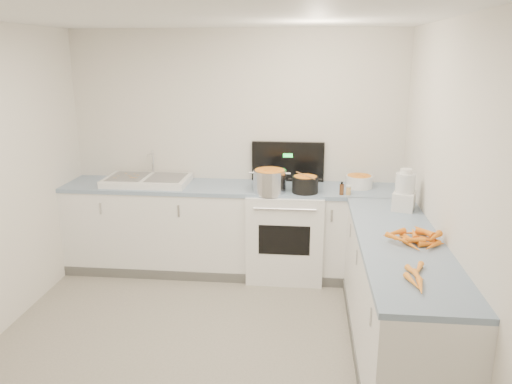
# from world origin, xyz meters

# --- Properties ---
(floor) EXTENTS (3.50, 4.00, 0.00)m
(floor) POSITION_xyz_m (0.00, 0.00, 0.00)
(floor) COLOR gray
(floor) RESTS_ON ground
(ceiling) EXTENTS (3.50, 4.00, 0.00)m
(ceiling) POSITION_xyz_m (0.00, 0.00, 2.50)
(ceiling) COLOR silver
(ceiling) RESTS_ON ground
(wall_back) EXTENTS (3.50, 0.00, 2.50)m
(wall_back) POSITION_xyz_m (0.00, 2.00, 1.25)
(wall_back) COLOR silver
(wall_back) RESTS_ON ground
(wall_right) EXTENTS (0.00, 4.00, 2.50)m
(wall_right) POSITION_xyz_m (1.75, 0.00, 1.25)
(wall_right) COLOR silver
(wall_right) RESTS_ON ground
(counter_back) EXTENTS (3.50, 0.62, 0.94)m
(counter_back) POSITION_xyz_m (0.00, 1.70, 0.47)
(counter_back) COLOR white
(counter_back) RESTS_ON ground
(counter_right) EXTENTS (0.62, 2.20, 0.94)m
(counter_right) POSITION_xyz_m (1.45, 0.30, 0.47)
(counter_right) COLOR white
(counter_right) RESTS_ON ground
(stove) EXTENTS (0.76, 0.65, 1.36)m
(stove) POSITION_xyz_m (0.55, 1.69, 0.47)
(stove) COLOR white
(stove) RESTS_ON ground
(sink) EXTENTS (0.86, 0.52, 0.31)m
(sink) POSITION_xyz_m (-0.90, 1.70, 0.98)
(sink) COLOR white
(sink) RESTS_ON counter_back
(steel_pot) EXTENTS (0.40, 0.40, 0.24)m
(steel_pot) POSITION_xyz_m (0.39, 1.52, 1.04)
(steel_pot) COLOR silver
(steel_pot) RESTS_ON stove
(black_pot) EXTENTS (0.30, 0.30, 0.18)m
(black_pot) POSITION_xyz_m (0.74, 1.52, 1.01)
(black_pot) COLOR black
(black_pot) RESTS_ON stove
(wooden_spoon) EXTENTS (0.19, 0.29, 0.01)m
(wooden_spoon) POSITION_xyz_m (0.74, 1.52, 1.11)
(wooden_spoon) COLOR #AD7A47
(wooden_spoon) RESTS_ON black_pot
(mixing_bowl) EXTENTS (0.28, 0.28, 0.12)m
(mixing_bowl) POSITION_xyz_m (1.28, 1.77, 1.00)
(mixing_bowl) COLOR white
(mixing_bowl) RESTS_ON counter_back
(extract_bottle) EXTENTS (0.04, 0.04, 0.10)m
(extract_bottle) POSITION_xyz_m (1.09, 1.48, 0.99)
(extract_bottle) COLOR #593319
(extract_bottle) RESTS_ON counter_back
(spice_jar) EXTENTS (0.05, 0.05, 0.08)m
(spice_jar) POSITION_xyz_m (1.16, 1.49, 0.98)
(spice_jar) COLOR #E5B266
(spice_jar) RESTS_ON counter_back
(food_processor) EXTENTS (0.23, 0.26, 0.36)m
(food_processor) POSITION_xyz_m (1.59, 1.06, 1.10)
(food_processor) COLOR white
(food_processor) RESTS_ON counter_right
(carrot_pile) EXTENTS (0.43, 0.42, 0.09)m
(carrot_pile) POSITION_xyz_m (1.55, 0.27, 0.98)
(carrot_pile) COLOR orange
(carrot_pile) RESTS_ON counter_right
(peeled_carrots) EXTENTS (0.17, 0.43, 0.04)m
(peeled_carrots) POSITION_xyz_m (1.42, -0.37, 0.96)
(peeled_carrots) COLOR orange
(peeled_carrots) RESTS_ON counter_right
(peelings) EXTENTS (0.26, 0.26, 0.01)m
(peelings) POSITION_xyz_m (-1.08, 1.68, 1.02)
(peelings) COLOR tan
(peelings) RESTS_ON sink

